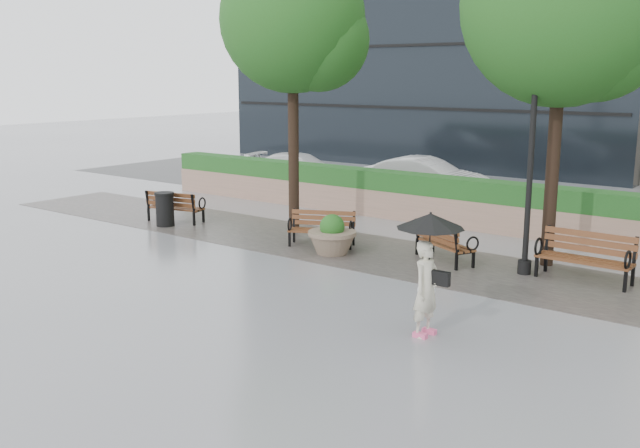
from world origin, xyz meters
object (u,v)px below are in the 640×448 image
Objects in this scene: pedestrian at (428,262)px; car_left at (301,169)px; bench_0 at (176,213)px; planter_left at (332,239)px; bench_1 at (322,236)px; car_right at (425,178)px; lamppost at (529,184)px; bench_2 at (444,250)px; trash_bin at (165,210)px; bench_3 at (584,267)px.

car_left is at bearing 51.48° from pedestrian.
planter_left is (5.78, -0.29, 0.11)m from bench_0.
bench_1 is 0.82m from planter_left.
car_right is 2.14× the size of pedestrian.
bench_1 is at bearing -173.14° from lamppost.
bench_2 is 0.39× the size of lamppost.
planter_left is 0.27× the size of car_left.
trash_bin is 0.45× the size of pedestrian.
bench_2 is 0.41× the size of car_left.
trash_bin is 9.00m from car_right.
bench_1 is at bearing -152.06° from car_left.
car_right reaches higher than planter_left.
bench_0 is 0.63m from trash_bin.
bench_0 is 10.21m from lamppost.
lamppost is 1.02× the size of car_right.
bench_3 is 0.45× the size of car_left.
car_left is (-11.60, 6.88, -1.33)m from lamppost.
bench_0 is 0.41× the size of car_right.
pedestrian reaches higher than bench_1.
pedestrian is (9.94, -3.10, 0.77)m from trash_bin.
lamppost is (10.04, 0.77, 1.67)m from bench_0.
lamppost is at bearing -17.90° from bench_1.
bench_2 is 4.87m from pedestrian.
bench_2 is 2.61m from planter_left.
bench_3 reaches higher than bench_0.
bench_0 reaches higher than bench_1.
pedestrian is at bearing 141.13° from bench_2.
car_right is (-4.41, 7.01, 0.45)m from bench_2.
trash_bin is 0.21× the size of car_right.
car_left is 2.07× the size of pedestrian.
planter_left reaches higher than bench_2.
bench_1 is 10.02m from car_left.
car_left is at bearing 132.73° from planter_left.
car_left is at bearing -8.64° from bench_2.
planter_left reaches higher than bench_1.
bench_1 is 4.97m from trash_bin.
pedestrian is (0.11, -4.44, -0.71)m from lamppost.
bench_2 is 3.03m from bench_3.
bench_3 reaches higher than planter_left.
bench_2 is at bearing 172.37° from bench_0.
car_right is (3.78, 7.70, 0.44)m from bench_0.
bench_3 is at bearing 9.77° from lamppost.
car_left reaches higher than bench_3.
car_left reaches higher than bench_1.
trash_bin is (-11.00, -1.54, 0.15)m from bench_3.
lamppost is at bearing 6.94° from pedestrian.
lamppost is at bearing -150.39° from bench_2.
lamppost reaches higher than pedestrian.
car_right is (-6.26, 6.92, -1.23)m from lamppost.
lamppost is 1.05× the size of car_left.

